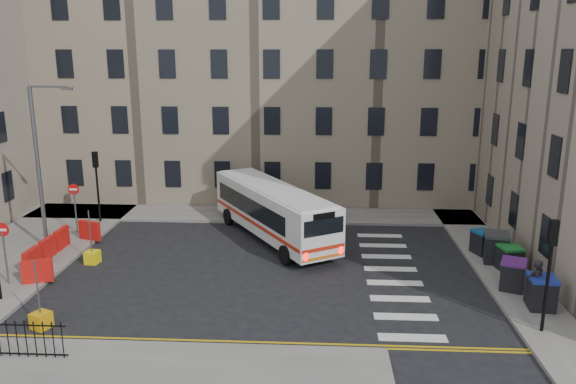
# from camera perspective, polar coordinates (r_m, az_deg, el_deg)

# --- Properties ---
(ground) EXTENTS (120.00, 120.00, 0.00)m
(ground) POSITION_cam_1_polar(r_m,az_deg,el_deg) (25.95, 1.58, -7.98)
(ground) COLOR black
(ground) RESTS_ON ground
(pavement_north) EXTENTS (36.00, 3.20, 0.15)m
(pavement_north) POSITION_cam_1_polar(r_m,az_deg,el_deg) (34.68, -7.98, -2.22)
(pavement_north) COLOR slate
(pavement_north) RESTS_ON ground
(pavement_east) EXTENTS (2.40, 26.00, 0.15)m
(pavement_east) POSITION_cam_1_polar(r_m,az_deg,el_deg) (30.82, 18.84, -4.97)
(pavement_east) COLOR slate
(pavement_east) RESTS_ON ground
(pavement_west) EXTENTS (6.00, 22.00, 0.15)m
(pavement_west) POSITION_cam_1_polar(r_m,az_deg,el_deg) (30.57, -25.76, -5.81)
(pavement_west) COLOR slate
(pavement_west) RESTS_ON ground
(terrace_north) EXTENTS (38.30, 10.80, 17.20)m
(terrace_north) POSITION_cam_1_polar(r_m,az_deg,el_deg) (40.27, -7.93, 12.40)
(terrace_north) COLOR gray
(terrace_north) RESTS_ON ground
(traffic_light_east) EXTENTS (0.28, 0.22, 4.10)m
(traffic_light_east) POSITION_cam_1_polar(r_m,az_deg,el_deg) (21.32, 25.09, -6.14)
(traffic_light_east) COLOR black
(traffic_light_east) RESTS_ON pavement_east
(traffic_light_nw) EXTENTS (0.28, 0.22, 4.10)m
(traffic_light_nw) POSITION_cam_1_polar(r_m,az_deg,el_deg) (33.75, -18.88, 1.59)
(traffic_light_nw) COLOR black
(traffic_light_nw) RESTS_ON pavement_west
(streetlamp) EXTENTS (0.50, 0.22, 8.14)m
(streetlamp) POSITION_cam_1_polar(r_m,az_deg,el_deg) (29.87, -24.05, 2.44)
(streetlamp) COLOR #595B5E
(streetlamp) RESTS_ON pavement_west
(no_entry_north) EXTENTS (0.60, 0.08, 3.00)m
(no_entry_north) POSITION_cam_1_polar(r_m,az_deg,el_deg) (32.33, -20.88, -0.56)
(no_entry_north) COLOR #595B5E
(no_entry_north) RESTS_ON pavement_west
(no_entry_south) EXTENTS (0.60, 0.08, 3.00)m
(no_entry_south) POSITION_cam_1_polar(r_m,az_deg,el_deg) (26.36, -26.95, -4.42)
(no_entry_south) COLOR #595B5E
(no_entry_south) RESTS_ON pavement_west
(roadworks_barriers) EXTENTS (1.66, 6.26, 1.00)m
(roadworks_barriers) POSITION_cam_1_polar(r_m,az_deg,el_deg) (28.99, -22.59, -5.32)
(roadworks_barriers) COLOR red
(roadworks_barriers) RESTS_ON pavement_west
(bus) EXTENTS (7.31, 10.00, 2.80)m
(bus) POSITION_cam_1_polar(r_m,az_deg,el_deg) (29.71, -1.56, -1.78)
(bus) COLOR white
(bus) RESTS_ON ground
(wheelie_bin_a) EXTENTS (1.11, 1.24, 1.26)m
(wheelie_bin_a) POSITION_cam_1_polar(r_m,az_deg,el_deg) (23.92, 24.32, -9.25)
(wheelie_bin_a) COLOR black
(wheelie_bin_a) RESTS_ON pavement_east
(wheelie_bin_b) EXTENTS (1.33, 1.41, 1.24)m
(wheelie_bin_b) POSITION_cam_1_polar(r_m,az_deg,el_deg) (25.27, 21.88, -7.79)
(wheelie_bin_b) COLOR black
(wheelie_bin_b) RESTS_ON pavement_east
(wheelie_bin_c) EXTENTS (1.09, 1.19, 1.14)m
(wheelie_bin_c) POSITION_cam_1_polar(r_m,az_deg,el_deg) (27.23, 21.57, -6.29)
(wheelie_bin_c) COLOR black
(wheelie_bin_c) RESTS_ON pavement_east
(wheelie_bin_d) EXTENTS (1.34, 1.47, 1.40)m
(wheelie_bin_d) POSITION_cam_1_polar(r_m,az_deg,el_deg) (28.07, 20.37, -5.29)
(wheelie_bin_d) COLOR black
(wheelie_bin_d) RESTS_ON pavement_east
(wheelie_bin_e) EXTENTS (1.20, 1.28, 1.14)m
(wheelie_bin_e) POSITION_cam_1_polar(r_m,az_deg,el_deg) (29.02, 19.21, -4.83)
(wheelie_bin_e) COLOR black
(wheelie_bin_e) RESTS_ON pavement_east
(pedestrian) EXTENTS (0.81, 0.66, 1.91)m
(pedestrian) POSITION_cam_1_polar(r_m,az_deg,el_deg) (23.80, 23.83, -8.48)
(pedestrian) COLOR black
(pedestrian) RESTS_ON pavement_east
(bollard_yellow) EXTENTS (0.65, 0.65, 0.60)m
(bollard_yellow) POSITION_cam_1_polar(r_m,az_deg,el_deg) (28.25, -19.25, -6.27)
(bollard_yellow) COLOR yellow
(bollard_yellow) RESTS_ON ground
(bollard_chevron) EXTENTS (0.79, 0.79, 0.60)m
(bollard_chevron) POSITION_cam_1_polar(r_m,az_deg,el_deg) (22.67, -23.78, -11.84)
(bollard_chevron) COLOR orange
(bollard_chevron) RESTS_ON ground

